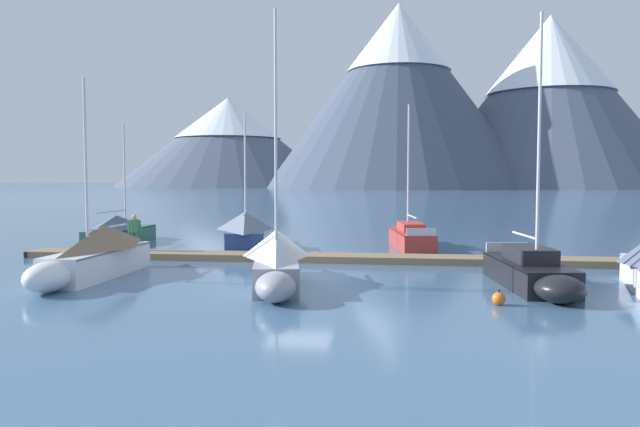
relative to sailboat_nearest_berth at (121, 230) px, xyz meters
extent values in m
plane|color=#426689|center=(11.87, -9.77, -0.76)|extent=(700.00, 700.00, 0.00)
cone|color=#4C566B|center=(-53.44, 203.21, 16.75)|extent=(88.11, 88.11, 35.03)
cone|color=white|center=(-53.44, 203.21, 26.28)|extent=(42.46, 42.46, 16.08)
cone|color=#424C60|center=(13.99, 183.99, 31.36)|extent=(93.57, 93.57, 64.25)
cone|color=white|center=(13.99, 183.99, 51.65)|extent=(36.35, 36.35, 23.77)
cone|color=#4C566B|center=(68.14, 198.02, 30.23)|extent=(93.96, 93.96, 61.98)
cone|color=white|center=(68.14, 198.02, 47.07)|extent=(45.19, 45.19, 28.39)
cube|color=#846B4C|center=(11.87, -5.77, -0.61)|extent=(26.81, 1.76, 0.30)
cylinder|color=#38383D|center=(11.87, -6.44, -0.64)|extent=(25.73, 0.39, 0.24)
cylinder|color=#38383D|center=(11.87, -5.11, -0.64)|extent=(25.73, 0.39, 0.24)
cube|color=black|center=(-1.45, -5.85, -0.61)|extent=(0.17, 1.69, 0.27)
cube|color=black|center=(25.19, -5.69, -0.61)|extent=(0.17, 1.69, 0.27)
cube|color=#336B56|center=(0.00, -0.12, -0.33)|extent=(1.88, 5.51, 0.87)
ellipsoid|color=#336B56|center=(0.01, 2.86, -0.33)|extent=(1.59, 1.30, 0.82)
cube|color=#163027|center=(0.00, -0.12, 0.06)|extent=(1.92, 5.40, 0.06)
cylinder|color=silver|center=(0.00, 0.53, 3.05)|extent=(0.10, 0.10, 5.89)
cylinder|color=silver|center=(0.00, -1.08, 1.10)|extent=(0.09, 3.22, 0.08)
pyramid|color=#4C5670|center=(0.00, -0.53, 0.47)|extent=(2.13, 4.41, 0.74)
cube|color=silver|center=(4.48, -11.08, -0.24)|extent=(1.55, 5.76, 1.04)
ellipsoid|color=silver|center=(4.45, -14.31, -0.24)|extent=(1.30, 2.07, 0.99)
cube|color=slate|center=(4.48, -11.08, 0.24)|extent=(1.59, 5.64, 0.06)
cylinder|color=silver|center=(4.47, -11.83, 3.39)|extent=(0.10, 0.10, 6.23)
cylinder|color=silver|center=(4.48, -10.33, 1.04)|extent=(0.11, 3.00, 0.08)
pyramid|color=#7A664C|center=(4.48, -10.64, 0.73)|extent=(1.79, 4.61, 0.90)
cube|color=navy|center=(7.49, -1.06, -0.26)|extent=(3.29, 6.54, 1.02)
ellipsoid|color=navy|center=(6.71, 2.20, -0.26)|extent=(1.83, 1.54, 0.97)
cube|color=#121D39|center=(7.49, -1.06, 0.21)|extent=(3.30, 6.43, 0.06)
cylinder|color=silver|center=(7.37, -0.55, 3.28)|extent=(0.10, 0.10, 6.06)
cylinder|color=silver|center=(7.77, -2.20, 1.12)|extent=(0.87, 3.32, 0.08)
pyramid|color=slate|center=(7.60, -1.51, 0.71)|extent=(3.24, 5.38, 0.91)
cube|color=#93939E|center=(11.42, -11.73, -0.29)|extent=(2.52, 5.75, 0.95)
ellipsoid|color=#93939E|center=(12.04, -14.78, -0.29)|extent=(1.57, 2.08, 0.90)
cube|color=#424247|center=(11.42, -11.73, 0.14)|extent=(2.54, 5.65, 0.06)
cylinder|color=silver|center=(11.52, -12.21, 4.37)|extent=(0.10, 0.10, 8.38)
cylinder|color=silver|center=(11.23, -10.77, 0.92)|extent=(0.66, 2.89, 0.08)
pyramid|color=silver|center=(11.34, -11.32, 0.65)|extent=(2.55, 4.71, 0.93)
cube|color=#B2332D|center=(16.23, 0.07, -0.32)|extent=(2.47, 6.10, 0.90)
ellipsoid|color=#B2332D|center=(15.74, 3.33, -0.32)|extent=(1.63, 2.12, 0.85)
cube|color=#501614|center=(16.23, 0.07, 0.09)|extent=(2.49, 5.99, 0.06)
cylinder|color=silver|center=(16.07, 1.18, 3.52)|extent=(0.10, 0.10, 6.77)
cylinder|color=silver|center=(16.27, -0.20, 0.90)|extent=(0.50, 2.77, 0.08)
cube|color=#C03A35|center=(16.21, 0.22, 0.34)|extent=(1.51, 2.80, 0.41)
cube|color=silver|center=(16.66, -2.78, 0.31)|extent=(1.44, 0.31, 0.36)
cube|color=black|center=(20.04, -10.96, -0.33)|extent=(2.36, 5.35, 0.87)
ellipsoid|color=black|center=(20.40, -13.81, -0.33)|extent=(1.66, 1.80, 0.83)
cube|color=black|center=(20.04, -10.96, 0.07)|extent=(2.38, 5.26, 0.06)
cylinder|color=silver|center=(20.14, -11.76, 4.19)|extent=(0.10, 0.10, 8.16)
cylinder|color=silver|center=(19.99, -10.50, 0.94)|extent=(0.39, 2.53, 0.08)
cube|color=black|center=(20.06, -11.09, 0.36)|extent=(1.49, 2.46, 0.50)
cube|color=silver|center=(19.73, -8.47, 0.29)|extent=(1.56, 0.29, 0.36)
cylinder|color=brown|center=(3.20, -5.53, -0.03)|extent=(0.14, 0.14, 0.86)
cylinder|color=brown|center=(3.43, -5.40, -0.03)|extent=(0.14, 0.14, 0.86)
cube|color=#387A4C|center=(3.32, -5.47, 0.70)|extent=(0.44, 0.38, 0.60)
sphere|color=tan|center=(3.32, -5.47, 1.12)|extent=(0.22, 0.22, 0.22)
cylinder|color=#387A4C|center=(3.10, -5.59, 0.63)|extent=(0.09, 0.09, 0.62)
cylinder|color=#387A4C|center=(3.54, -5.34, 0.63)|extent=(0.09, 0.09, 0.62)
sphere|color=orange|center=(18.57, -14.28, -0.57)|extent=(0.39, 0.39, 0.39)
cylinder|color=#262628|center=(18.57, -14.28, -0.34)|extent=(0.06, 0.06, 0.08)
camera|label=1|loc=(15.76, -32.29, 2.97)|focal=34.01mm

